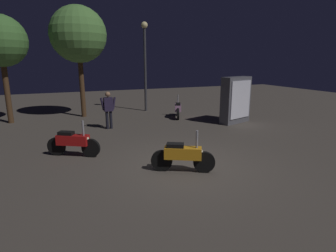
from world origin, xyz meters
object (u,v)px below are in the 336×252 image
Objects in this scene: streetlamp_near at (145,55)px; kiosk_billboard at (236,100)px; motorcycle_orange_foreground at (183,156)px; motorcycle_pink_parked_left at (178,109)px; person_rider_beside at (108,107)px; motorcycle_red_parked_right at (73,142)px.

streetlamp_near is 2.30× the size of kiosk_billboard.
motorcycle_orange_foreground is at bearing -101.99° from streetlamp_near.
person_rider_beside is at bearing 129.44° from motorcycle_pink_parked_left.
person_rider_beside is 0.32× the size of streetlamp_near.
motorcycle_orange_foreground is 1.02× the size of motorcycle_red_parked_right.
motorcycle_red_parked_right is 8.27m from streetlamp_near.
motorcycle_red_parked_right is at bearing 150.02° from person_rider_beside.
person_rider_beside is at bearing 92.17° from motorcycle_red_parked_right.
motorcycle_pink_parked_left is at bearing 94.68° from motorcycle_orange_foreground.
streetlamp_near reaches higher than kiosk_billboard.
motorcycle_red_parked_right is at bearing 150.95° from motorcycle_pink_parked_left.
kiosk_billboard is (5.61, -1.05, 0.13)m from person_rider_beside.
motorcycle_orange_foreground is 0.97× the size of person_rider_beside.
streetlamp_near is 5.71m from kiosk_billboard.
motorcycle_pink_parked_left is at bearing -64.53° from kiosk_billboard.
person_rider_beside is at bearing -128.48° from streetlamp_near.
motorcycle_pink_parked_left is 6.70m from motorcycle_red_parked_right.
streetlamp_near is (2.75, 3.46, 2.16)m from person_rider_beside.
streetlamp_near reaches higher than motorcycle_pink_parked_left.
streetlamp_near reaches higher than motorcycle_orange_foreground.
streetlamp_near is at bearing -39.89° from person_rider_beside.
motorcycle_orange_foreground is at bearing -12.03° from motorcycle_red_parked_right.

